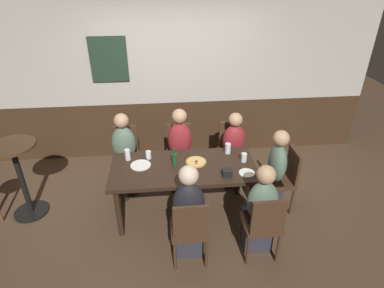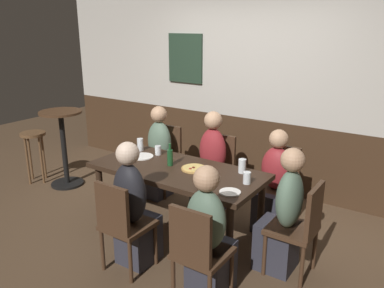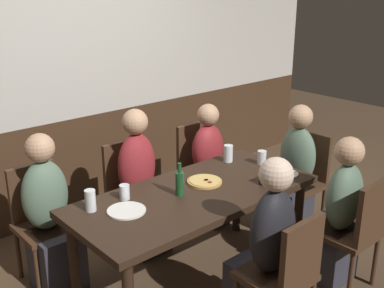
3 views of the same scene
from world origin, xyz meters
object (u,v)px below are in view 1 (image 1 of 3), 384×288
person_right_near (259,214)px  pizza (196,162)px  chair_left_far (126,153)px  chair_right_near (263,223)px  person_mid_near (188,217)px  beer_glass_tall (128,155)px  person_right_far (234,154)px  plate_white_large (141,165)px  beer_glass_half (149,155)px  beer_bottle_green (174,159)px  tumbler_water (228,149)px  chair_head_east (284,176)px  dining_table (184,172)px  chair_mid_near (190,229)px  condiment_caddy (227,173)px  person_left_far (125,158)px  person_mid_far (180,154)px  pint_glass_pale (244,158)px  chair_mid_far (180,150)px  chair_right_far (232,147)px  side_bar_table (20,175)px  person_head_east (272,177)px  plate_white_small (247,173)px

person_right_near → pizza: (-0.63, 0.74, 0.26)m
chair_left_far → chair_right_near: (1.60, -1.65, 0.00)m
person_mid_near → beer_glass_tall: size_ratio=8.22×
person_right_far → plate_white_large: size_ratio=4.38×
beer_glass_half → beer_bottle_green: beer_bottle_green is taller
tumbler_water → beer_glass_half: tumbler_water is taller
chair_head_east → pizza: size_ratio=3.38×
dining_table → chair_mid_near: bearing=-90.0°
person_right_near → beer_glass_half: bearing=143.9°
chair_mid_near → condiment_caddy: 0.81m
person_left_far → beer_glass_tall: size_ratio=8.03×
chair_mid_near → person_mid_far: 1.49m
chair_head_east → pint_glass_pale: size_ratio=7.76×
chair_left_far → beer_bottle_green: bearing=-49.2°
chair_mid_far → plate_white_large: (-0.53, -0.76, 0.25)m
person_mid_far → chair_left_far: bearing=168.7°
chair_right_far → person_mid_far: person_mid_far is taller
side_bar_table → person_head_east: bearing=-3.6°
pizza → condiment_caddy: (0.33, -0.33, 0.03)m
pizza → condiment_caddy: condiment_caddy is taller
chair_right_far → person_right_near: person_right_near is taller
chair_right_near → person_right_near: person_right_near is taller
chair_mid_far → pizza: bearing=-77.8°
chair_right_far → chair_right_near: (0.00, -1.65, 0.00)m
chair_mid_near → tumbler_water: tumbler_water is taller
person_right_far → person_mid_near: size_ratio=0.93×
chair_left_far → chair_mid_near: bearing=-64.2°
dining_table → pint_glass_pale: bearing=3.1°
chair_mid_far → person_right_far: 0.81m
beer_bottle_green → beer_glass_tall: bearing=161.1°
person_head_east → person_left_far: bearing=161.2°
chair_right_near → pint_glass_pale: (-0.03, 0.87, 0.29)m
beer_glass_tall → plate_white_small: (1.44, -0.46, -0.06)m
chair_right_far → plate_white_small: bearing=-92.9°
person_right_far → pint_glass_pale: size_ratio=9.81×
beer_glass_tall → plate_white_small: size_ratio=0.76×
person_mid_near → dining_table: bearing=90.0°
beer_glass_half → person_left_far: bearing=130.0°
person_left_far → pizza: size_ratio=4.51×
chair_mid_near → person_right_far: size_ratio=0.79×
chair_mid_near → person_head_east: size_ratio=0.75×
chair_right_near → chair_head_east: 0.98m
pint_glass_pale → plate_white_small: bearing=-95.9°
person_left_far → plate_white_large: size_ratio=4.62×
chair_mid_far → beer_glass_tall: beer_glass_tall is taller
person_mid_near → condiment_caddy: 0.70m
chair_mid_far → beer_bottle_green: 0.87m
dining_table → chair_right_near: chair_right_near is taller
chair_mid_far → plate_white_large: bearing=-125.1°
person_right_far → beer_glass_tall: (-1.50, -0.43, 0.33)m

